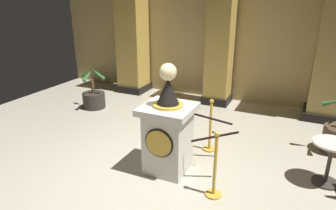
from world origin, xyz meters
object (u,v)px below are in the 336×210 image
(stanchion_near, at_px, (215,174))
(stanchion_far, at_px, (210,133))
(pedestal_clock, at_px, (168,131))
(cafe_table, at_px, (330,158))
(potted_palm_left, at_px, (94,97))

(stanchion_near, bearing_deg, stanchion_far, 110.03)
(stanchion_far, bearing_deg, pedestal_clock, -113.72)
(pedestal_clock, height_order, stanchion_far, pedestal_clock)
(stanchion_far, distance_m, cafe_table, 2.01)
(potted_palm_left, bearing_deg, cafe_table, -12.65)
(pedestal_clock, xyz_separation_m, potted_palm_left, (-3.05, 1.92, -0.44))
(potted_palm_left, bearing_deg, stanchion_far, -15.31)
(stanchion_near, xyz_separation_m, cafe_table, (1.51, 1.04, 0.09))
(stanchion_near, distance_m, cafe_table, 1.84)
(stanchion_near, bearing_deg, cafe_table, 34.55)
(stanchion_far, relative_size, cafe_table, 1.44)
(stanchion_far, xyz_separation_m, potted_palm_left, (-3.47, 0.95, -0.08))
(stanchion_near, relative_size, stanchion_far, 1.01)
(pedestal_clock, bearing_deg, stanchion_far, 66.28)
(pedestal_clock, relative_size, cafe_table, 2.57)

